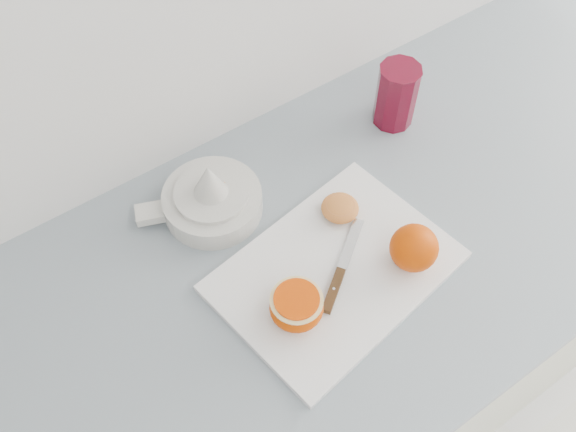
% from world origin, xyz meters
% --- Properties ---
extents(counter, '(2.37, 0.64, 0.89)m').
position_xyz_m(counter, '(0.09, 1.70, 0.45)').
color(counter, white).
rests_on(counter, ground).
extents(cutting_board, '(0.38, 0.30, 0.01)m').
position_xyz_m(cutting_board, '(-0.00, 1.66, 0.90)').
color(cutting_board, white).
rests_on(cutting_board, counter).
extents(whole_orange, '(0.07, 0.07, 0.07)m').
position_xyz_m(whole_orange, '(0.10, 1.61, 0.94)').
color(whole_orange, '#D33200').
rests_on(whole_orange, cutting_board).
extents(half_orange, '(0.08, 0.08, 0.05)m').
position_xyz_m(half_orange, '(-0.09, 1.63, 0.93)').
color(half_orange, '#D33200').
rests_on(half_orange, cutting_board).
extents(squeezed_shell, '(0.06, 0.06, 0.03)m').
position_xyz_m(squeezed_shell, '(0.07, 1.74, 0.92)').
color(squeezed_shell, orange).
rests_on(squeezed_shell, cutting_board).
extents(paring_knife, '(0.15, 0.11, 0.01)m').
position_xyz_m(paring_knife, '(-0.01, 1.64, 0.91)').
color(paring_knife, '#4B3115').
rests_on(paring_knife, cutting_board).
extents(citrus_juicer, '(0.20, 0.16, 0.11)m').
position_xyz_m(citrus_juicer, '(-0.09, 1.87, 0.92)').
color(citrus_juicer, white).
rests_on(citrus_juicer, counter).
extents(red_tumbler, '(0.07, 0.07, 0.12)m').
position_xyz_m(red_tumbler, '(0.28, 1.86, 0.95)').
color(red_tumbler, maroon).
rests_on(red_tumbler, counter).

